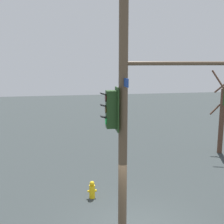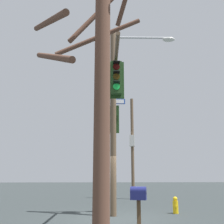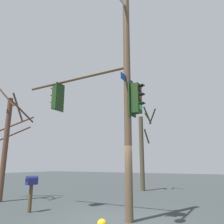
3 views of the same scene
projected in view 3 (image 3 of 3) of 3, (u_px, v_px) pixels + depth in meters
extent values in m
plane|color=#2E3435|center=(117.00, 221.00, 7.41)|extent=(80.00, 80.00, 0.00)
cylinder|color=brown|center=(127.00, 97.00, 8.23)|extent=(0.27, 0.27, 8.62)
cylinder|color=brown|center=(74.00, 80.00, 9.77)|extent=(5.26, 0.23, 0.12)
cube|color=#1E3D19|center=(57.00, 98.00, 10.06)|extent=(0.30, 0.36, 1.10)
cube|color=#1E3D19|center=(60.00, 97.00, 9.99)|extent=(0.05, 0.56, 1.30)
cylinder|color=#2F0403|center=(55.00, 91.00, 10.22)|extent=(0.03, 0.22, 0.22)
cube|color=black|center=(53.00, 89.00, 10.28)|extent=(0.16, 0.21, 0.06)
cylinder|color=#352504|center=(54.00, 98.00, 10.14)|extent=(0.03, 0.22, 0.22)
cube|color=black|center=(53.00, 96.00, 10.20)|extent=(0.16, 0.21, 0.06)
cylinder|color=#19D147|center=(54.00, 105.00, 10.06)|extent=(0.03, 0.22, 0.22)
cube|color=black|center=(53.00, 103.00, 10.12)|extent=(0.16, 0.21, 0.06)
cylinder|color=brown|center=(58.00, 85.00, 10.21)|extent=(0.04, 0.04, 0.15)
cube|color=#1E3D19|center=(136.00, 99.00, 8.04)|extent=(0.32, 0.37, 1.10)
cube|color=#1E3D19|center=(132.00, 99.00, 8.12)|extent=(0.07, 0.56, 1.30)
cylinder|color=#2F0403|center=(140.00, 89.00, 8.03)|extent=(0.04, 0.22, 0.22)
cube|color=black|center=(142.00, 86.00, 8.02)|extent=(0.17, 0.22, 0.06)
cylinder|color=#352504|center=(140.00, 98.00, 7.95)|extent=(0.04, 0.22, 0.22)
cube|color=black|center=(142.00, 94.00, 7.94)|extent=(0.17, 0.22, 0.06)
cylinder|color=#19D147|center=(141.00, 107.00, 7.87)|extent=(0.04, 0.22, 0.22)
cube|color=black|center=(142.00, 103.00, 7.86)|extent=(0.17, 0.22, 0.06)
cube|color=navy|center=(127.00, 80.00, 8.39)|extent=(0.04, 1.10, 0.24)
cube|color=white|center=(127.00, 80.00, 8.40)|extent=(0.02, 1.00, 0.18)
sphere|color=yellow|center=(102.00, 224.00, 4.66)|extent=(0.20, 0.20, 0.20)
cube|color=#4C3823|center=(30.00, 198.00, 8.81)|extent=(0.10, 0.10, 1.05)
cube|color=navy|center=(32.00, 182.00, 8.96)|extent=(0.35, 0.49, 0.24)
cylinder|color=navy|center=(32.00, 179.00, 8.98)|extent=(0.35, 0.49, 0.24)
cylinder|color=#48402E|center=(142.00, 152.00, 16.43)|extent=(0.33, 0.33, 5.45)
cylinder|color=#48402E|center=(147.00, 136.00, 16.50)|extent=(0.12, 0.96, 1.06)
cylinder|color=#48402E|center=(152.00, 116.00, 17.14)|extent=(1.13, 1.69, 0.91)
cylinder|color=#48402E|center=(148.00, 117.00, 16.76)|extent=(0.14, 1.22, 0.61)
cylinder|color=#48402E|center=(147.00, 115.00, 16.75)|extent=(0.26, 1.24, 1.22)
cylinder|color=brown|center=(5.00, 147.00, 11.78)|extent=(0.28, 0.28, 5.49)
cylinder|color=brown|center=(18.00, 107.00, 12.19)|extent=(0.41, 1.09, 1.41)
cylinder|color=brown|center=(21.00, 111.00, 11.88)|extent=(0.26, 1.86, 1.03)
cylinder|color=brown|center=(14.00, 134.00, 12.85)|extent=(1.68, 0.93, 0.88)
cylinder|color=brown|center=(17.00, 124.00, 13.09)|extent=(1.88, 0.95, 0.89)
cylinder|color=brown|center=(5.00, 95.00, 11.85)|extent=(1.19, 0.56, 1.32)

